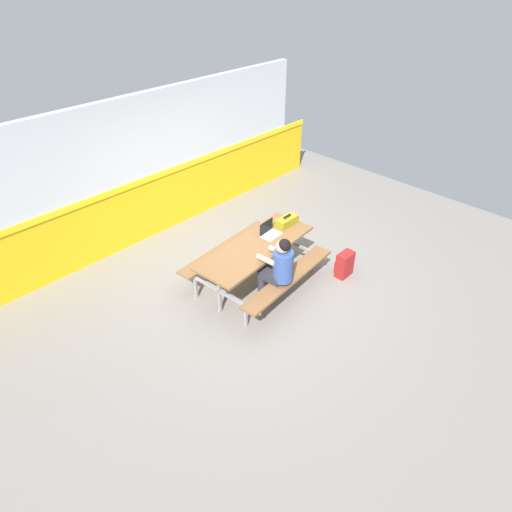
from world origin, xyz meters
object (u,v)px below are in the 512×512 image
picnic_table_main (256,255)px  backpack_dark (344,264)px  student_nearer (278,266)px  toolbox_grey (287,221)px  laptop_silver (270,232)px

picnic_table_main → backpack_dark: (1.18, -0.89, -0.36)m
student_nearer → toolbox_grey: size_ratio=3.02×
toolbox_grey → backpack_dark: size_ratio=0.91×
laptop_silver → backpack_dark: 1.37m
student_nearer → laptop_silver: 0.81m
toolbox_grey → laptop_silver: bearing=179.8°
picnic_table_main → student_nearer: 0.59m
backpack_dark → laptop_silver: bearing=129.7°
laptop_silver → student_nearer: bearing=-128.0°
picnic_table_main → laptop_silver: laptop_silver is taller
student_nearer → backpack_dark: student_nearer is taller
picnic_table_main → backpack_dark: 1.52m
picnic_table_main → laptop_silver: 0.44m
picnic_table_main → toolbox_grey: size_ratio=5.31×
student_nearer → laptop_silver: size_ratio=3.57×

